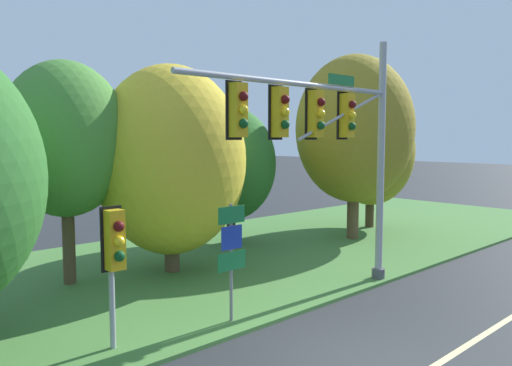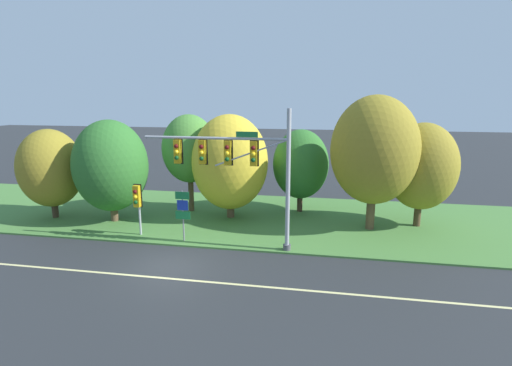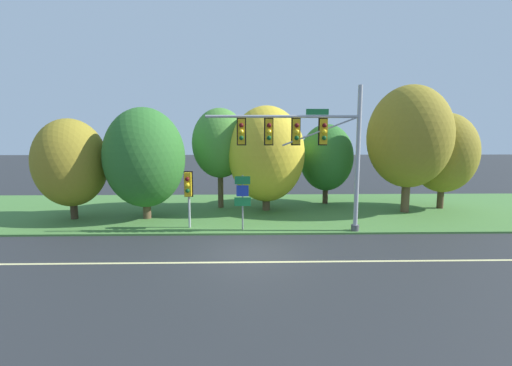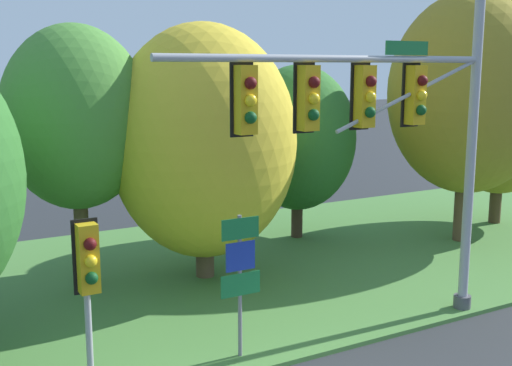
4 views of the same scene
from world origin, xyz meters
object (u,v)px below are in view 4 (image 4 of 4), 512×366
pedestrian_signal_near_kerb (88,268)px  tree_right_far (469,94)px  route_sign_post (240,269)px  tree_mid_verge (203,142)px  traffic_signal_mast (386,119)px  tree_tall_centre (298,138)px  tree_furthest_back (501,121)px  tree_behind_signpost (76,118)px

pedestrian_signal_near_kerb → tree_right_far: (13.04, 3.65, 2.58)m
route_sign_post → tree_mid_verge: (1.45, 4.76, 1.86)m
traffic_signal_mast → tree_tall_centre: traffic_signal_mast is taller
pedestrian_signal_near_kerb → tree_furthest_back: (15.92, 4.75, 1.54)m
tree_furthest_back → tree_right_far: bearing=-159.1°
traffic_signal_mast → tree_tall_centre: bearing=70.2°
tree_behind_signpost → tree_furthest_back: size_ratio=1.05×
pedestrian_signal_near_kerb → tree_right_far: size_ratio=0.38×
route_sign_post → tree_furthest_back: (13.12, 5.09, 1.91)m
tree_furthest_back → route_sign_post: bearing=-158.8°
tree_right_far → route_sign_post: bearing=-158.7°
traffic_signal_mast → pedestrian_signal_near_kerb: 6.48m
traffic_signal_mast → route_sign_post: size_ratio=2.73×
tree_right_far → tree_furthest_back: 3.26m
tree_tall_centre → pedestrian_signal_near_kerb: bearing=-142.5°
tree_behind_signpost → tree_right_far: (11.81, -1.70, 0.42)m
pedestrian_signal_near_kerb → tree_right_far: tree_right_far is taller
route_sign_post → tree_right_far: size_ratio=0.36×
tree_mid_verge → tree_tall_centre: 4.89m
tree_behind_signpost → tree_mid_verge: (3.02, -0.92, -0.67)m
route_sign_post → tree_tall_centre: (5.81, 6.95, 1.51)m
tree_mid_verge → route_sign_post: bearing=-107.0°
tree_right_far → tree_furthest_back: size_ratio=1.25×
route_sign_post → tree_furthest_back: size_ratio=0.45×
pedestrian_signal_near_kerb → tree_furthest_back: tree_furthest_back is taller
traffic_signal_mast → tree_behind_signpost: 7.66m
tree_tall_centre → tree_right_far: bearing=-33.8°
pedestrian_signal_near_kerb → tree_right_far: bearing=15.6°
traffic_signal_mast → pedestrian_signal_near_kerb: size_ratio=2.58×
traffic_signal_mast → tree_mid_verge: (-1.74, 5.07, -0.88)m
tree_tall_centre → tree_behind_signpost: bearing=-170.3°
pedestrian_signal_near_kerb → tree_right_far: 13.78m
tree_tall_centre → tree_furthest_back: 7.56m
pedestrian_signal_near_kerb → tree_tall_centre: bearing=37.5°
pedestrian_signal_near_kerb → tree_mid_verge: (4.25, 4.42, 1.49)m
pedestrian_signal_near_kerb → route_sign_post: bearing=-6.9°
traffic_signal_mast → tree_furthest_back: bearing=28.5°
tree_behind_signpost → tree_mid_verge: tree_mid_verge is taller
tree_behind_signpost → tree_mid_verge: size_ratio=0.99×
traffic_signal_mast → tree_right_far: 8.25m
pedestrian_signal_near_kerb → tree_behind_signpost: size_ratio=0.45×
traffic_signal_mast → tree_behind_signpost: traffic_signal_mast is taller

